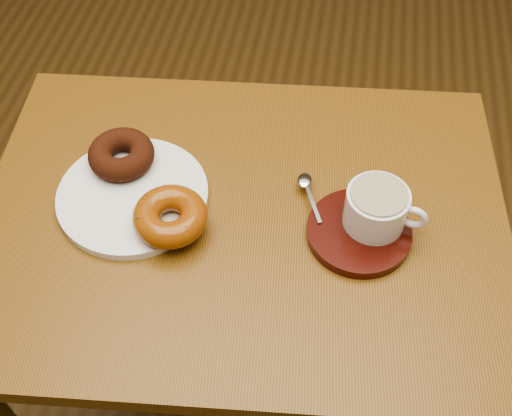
# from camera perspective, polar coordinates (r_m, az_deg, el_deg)

# --- Properties ---
(ground) EXTENTS (6.00, 6.00, 0.00)m
(ground) POSITION_cam_1_polar(r_m,az_deg,el_deg) (1.62, 5.06, -11.73)
(ground) COLOR #4E3718
(ground) RESTS_ON ground
(cafe_table) EXTENTS (0.81, 0.64, 0.71)m
(cafe_table) POSITION_cam_1_polar(r_m,az_deg,el_deg) (1.02, -1.12, -4.54)
(cafe_table) COLOR brown
(cafe_table) RESTS_ON ground
(donut_plate) EXTENTS (0.28, 0.28, 0.01)m
(donut_plate) POSITION_cam_1_polar(r_m,az_deg,el_deg) (0.95, -10.89, 1.10)
(donut_plate) COLOR white
(donut_plate) RESTS_ON cafe_table
(donut_cinnamon) EXTENTS (0.12, 0.12, 0.04)m
(donut_cinnamon) POSITION_cam_1_polar(r_m,az_deg,el_deg) (0.98, -11.89, 4.69)
(donut_cinnamon) COLOR #38170B
(donut_cinnamon) RESTS_ON donut_plate
(donut_caramel) EXTENTS (0.13, 0.13, 0.04)m
(donut_caramel) POSITION_cam_1_polar(r_m,az_deg,el_deg) (0.89, -7.64, -0.74)
(donut_caramel) COLOR #89440E
(donut_caramel) RESTS_ON donut_plate
(saucer) EXTENTS (0.16, 0.16, 0.02)m
(saucer) POSITION_cam_1_polar(r_m,az_deg,el_deg) (0.91, 9.13, -2.14)
(saucer) COLOR black
(saucer) RESTS_ON cafe_table
(coffee_cup) EXTENTS (0.11, 0.09, 0.06)m
(coffee_cup) POSITION_cam_1_polar(r_m,az_deg,el_deg) (0.89, 10.73, 0.01)
(coffee_cup) COLOR white
(coffee_cup) RESTS_ON saucer
(teaspoon) EXTENTS (0.04, 0.09, 0.01)m
(teaspoon) POSITION_cam_1_polar(r_m,az_deg,el_deg) (0.94, 4.48, 2.08)
(teaspoon) COLOR silver
(teaspoon) RESTS_ON saucer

